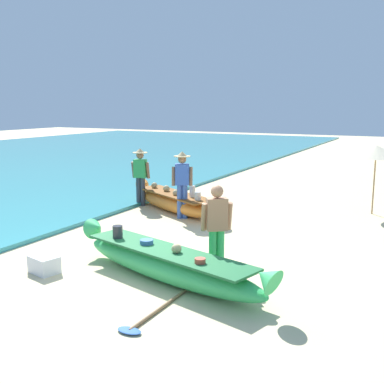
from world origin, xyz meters
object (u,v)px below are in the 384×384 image
object	(u,v)px
cooler_box	(44,264)
boat_orange_midground	(175,201)
person_vendor_hatted	(182,180)
person_tourist_customer	(217,225)
boat_green_foreground	(167,264)
person_vendor_assistant	(140,173)
paddle	(152,314)

from	to	relation	value
cooler_box	boat_orange_midground	bearing A→B (deg)	106.81
boat_orange_midground	person_vendor_hatted	distance (m)	1.11
person_tourist_customer	boat_green_foreground	bearing A→B (deg)	-134.29
person_vendor_assistant	paddle	world-z (taller)	person_vendor_assistant
boat_green_foreground	person_tourist_customer	xyz separation A→B (m)	(0.64, 0.66, 0.62)
person_vendor_assistant	paddle	xyz separation A→B (m)	(4.34, -6.29, -0.97)
boat_green_foreground	cooler_box	size ratio (longest dim) A/B	8.47
boat_green_foreground	paddle	size ratio (longest dim) A/B	2.46
boat_green_foreground	cooler_box	distance (m)	2.28
person_vendor_hatted	paddle	world-z (taller)	person_vendor_hatted
boat_green_foreground	cooler_box	bearing A→B (deg)	-162.23
boat_green_foreground	person_vendor_assistant	size ratio (longest dim) A/B	2.56
person_vendor_hatted	paddle	bearing A→B (deg)	-65.70
person_tourist_customer	person_vendor_assistant	bearing A→B (deg)	135.94
boat_green_foreground	person_vendor_assistant	xyz separation A→B (m)	(-3.81, 4.97, 0.70)
person_vendor_hatted	cooler_box	world-z (taller)	person_vendor_hatted
person_vendor_hatted	person_tourist_customer	distance (m)	4.31
cooler_box	paddle	bearing A→B (deg)	0.22
person_vendor_hatted	boat_green_foreground	bearing A→B (deg)	-64.85
cooler_box	paddle	xyz separation A→B (m)	(2.69, -0.63, -0.13)
person_vendor_assistant	paddle	size ratio (longest dim) A/B	0.96
boat_orange_midground	paddle	world-z (taller)	boat_orange_midground
person_vendor_hatted	person_tourist_customer	world-z (taller)	person_vendor_hatted
person_vendor_hatted	person_vendor_assistant	distance (m)	2.07
boat_orange_midground	person_vendor_hatted	xyz separation A→B (m)	(0.56, -0.59, 0.75)
person_vendor_hatted	cooler_box	bearing A→B (deg)	-92.83
boat_green_foreground	paddle	world-z (taller)	boat_green_foreground
person_vendor_hatted	paddle	size ratio (longest dim) A/B	1.00
boat_orange_midground	cooler_box	bearing A→B (deg)	-86.54
cooler_box	person_vendor_assistant	bearing A→B (deg)	119.57
person_vendor_assistant	cooler_box	distance (m)	5.96
boat_orange_midground	cooler_box	distance (m)	5.41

